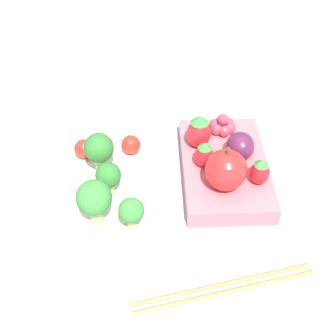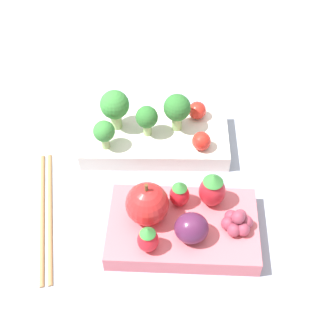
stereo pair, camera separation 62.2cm
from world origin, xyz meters
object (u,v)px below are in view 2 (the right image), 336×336
chopsticks_pair (46,213)px  strawberry_0 (179,194)px  strawberry_1 (212,190)px  plum (191,228)px  bento_box_fruit (183,228)px  broccoli_floret_2 (147,118)px  broccoli_floret_3 (104,132)px  grape_cluster (237,222)px  broccoli_floret_0 (115,106)px  bento_box_savoury (155,138)px  broccoli_floret_1 (177,109)px  apple (147,204)px  cherry_tomato_0 (201,141)px  strawberry_2 (148,239)px  cherry_tomato_1 (197,110)px

chopsticks_pair → strawberry_0: bearing=-4.1°
strawberry_1 → plum: (-0.03, -0.05, -0.01)m
bento_box_fruit → broccoli_floret_2: 0.17m
broccoli_floret_3 → grape_cluster: (0.16, -0.15, -0.02)m
broccoli_floret_0 → grape_cluster: (0.14, -0.19, -0.03)m
bento_box_savoury → broccoli_floret_1: bearing=9.2°
broccoli_floret_1 → apple: (-0.05, -0.15, -0.01)m
cherry_tomato_0 → grape_cluster: 0.14m
strawberry_0 → plum: bearing=-79.7°
grape_cluster → broccoli_floret_0: bearing=127.8°
broccoli_floret_3 → chopsticks_pair: size_ratio=0.22×
bento_box_savoury → strawberry_2: size_ratio=5.68×
broccoli_floret_2 → grape_cluster: broccoli_floret_2 is taller
broccoli_floret_1 → broccoli_floret_2: size_ratio=1.22×
broccoli_floret_3 → apple: 0.13m
grape_cluster → apple: bearing=167.7°
broccoli_floret_0 → apple: (0.04, -0.16, -0.01)m
broccoli_floret_2 → strawberry_2: size_ratio=1.24×
cherry_tomato_0 → apple: apple is taller
broccoli_floret_1 → bento_box_savoury: bearing=-170.8°
strawberry_2 → broccoli_floret_1: bearing=75.6°
broccoli_floret_1 → strawberry_1: bearing=-76.8°
bento_box_fruit → broccoli_floret_0: (-0.08, 0.17, 0.05)m
strawberry_0 → chopsticks_pair: (-0.17, 0.01, -0.04)m
broccoli_floret_3 → strawberry_0: bearing=-48.1°
bento_box_savoury → strawberry_0: 0.14m
strawberry_1 → chopsticks_pair: 0.22m
cherry_tomato_0 → apple: 0.14m
bento_box_fruit → chopsticks_pair: bearing=166.3°
broccoli_floret_0 → cherry_tomato_1: broccoli_floret_0 is taller
chopsticks_pair → broccoli_floret_3: bearing=49.0°
chopsticks_pair → bento_box_fruit: bearing=-13.7°
broccoli_floret_3 → plum: broccoli_floret_3 is taller
strawberry_1 → strawberry_2: (-0.08, -0.06, -0.01)m
plum → grape_cluster: size_ratio=1.04×
strawberry_0 → plum: strawberry_0 is taller
chopsticks_pair → bento_box_savoury: bearing=37.9°
broccoli_floret_1 → broccoli_floret_3: broccoli_floret_1 is taller
cherry_tomato_1 → chopsticks_pair: size_ratio=0.13×
broccoli_floret_1 → cherry_tomato_0: bearing=-54.2°
apple → strawberry_1: bearing=12.0°
strawberry_0 → bento_box_fruit: bearing=-86.4°
cherry_tomato_1 → strawberry_1: size_ratio=0.51×
cherry_tomato_0 → chopsticks_pair: size_ratio=0.13×
strawberry_1 → chopsticks_pair: (-0.21, 0.01, -0.05)m
cherry_tomato_1 → plum: (-0.03, -0.21, 0.00)m
broccoli_floret_0 → plum: 0.22m
broccoli_floret_3 → strawberry_2: (0.05, -0.17, -0.01)m
bento_box_savoury → strawberry_0: size_ratio=5.68×
broccoli_floret_0 → strawberry_1: 0.19m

